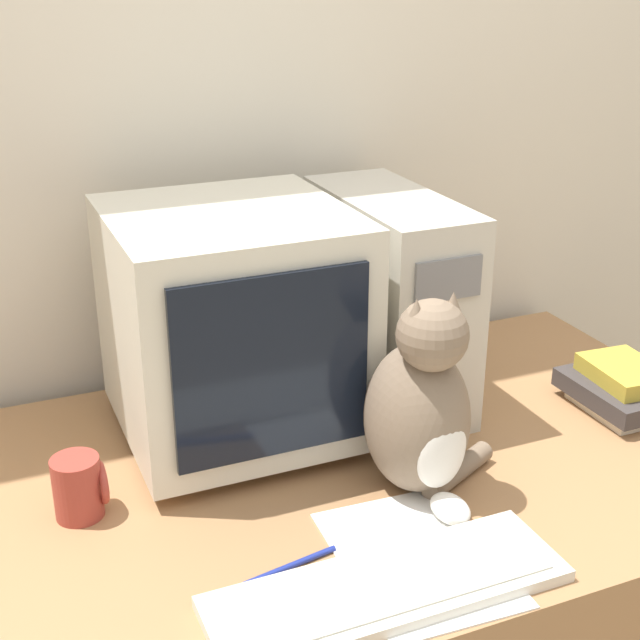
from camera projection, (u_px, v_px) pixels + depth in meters
name	position (u px, v px, depth m)	size (l,w,h in m)	color
wall_back	(235.00, 104.00, 1.69)	(7.00, 0.05, 2.50)	beige
desk	(336.00, 637.00, 1.62)	(1.46, 0.85, 0.73)	#9E7047
crt_monitor	(232.00, 324.00, 1.50)	(0.38, 0.40, 0.40)	beige
computer_tower	(388.00, 299.00, 1.64)	(0.17, 0.41, 0.39)	beige
keyboard	(387.00, 588.00, 1.18)	(0.49, 0.15, 0.02)	silver
cat	(422.00, 411.00, 1.36)	(0.24, 0.23, 0.34)	#7A6651
book_stack	(620.00, 388.00, 1.64)	(0.15, 0.20, 0.09)	beige
pen	(291.00, 566.00, 1.23)	(0.14, 0.03, 0.01)	navy
paper_sheet	(419.00, 557.00, 1.25)	(0.22, 0.31, 0.00)	white
mug	(80.00, 487.00, 1.33)	(0.08, 0.07, 0.10)	#9E382D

